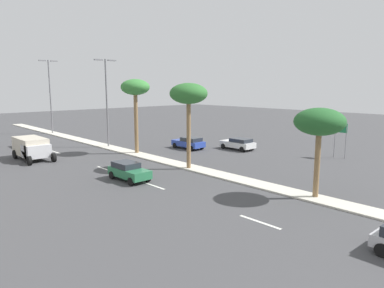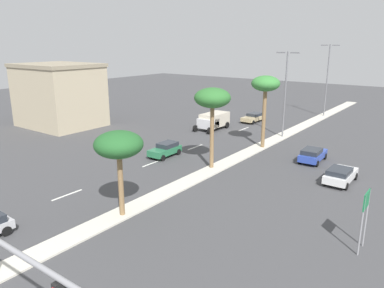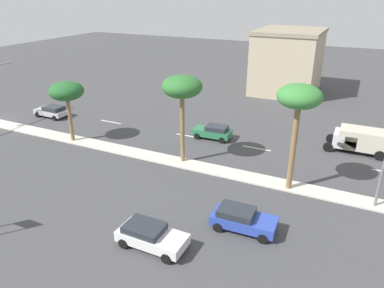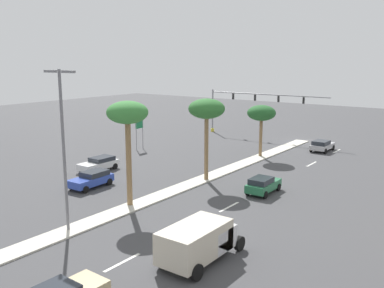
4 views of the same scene
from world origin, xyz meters
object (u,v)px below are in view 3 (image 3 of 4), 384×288
commercial_building (288,61)px  palm_tree_mid (66,92)px  palm_tree_right (182,88)px  sedan_green_trailing (213,132)px  sedan_silver_front (52,111)px  sedan_white_near (150,235)px  sedan_blue_leading (242,219)px  box_truck (359,139)px  palm_tree_leading (299,100)px

commercial_building → palm_tree_mid: bearing=-27.7°
palm_tree_right → sedan_green_trailing: bearing=176.4°
palm_tree_right → sedan_silver_front: (-4.16, -19.80, -6.01)m
sedan_white_near → sedan_silver_front: (-15.28, -23.26, -0.01)m
sedan_blue_leading → palm_tree_right: bearing=-132.1°
palm_tree_right → sedan_blue_leading: (7.15, 7.90, -5.98)m
palm_tree_right → sedan_blue_leading: size_ratio=1.83×
sedan_white_near → sedan_silver_front: sedan_white_near is taller
commercial_building → box_truck: bearing=29.9°
sedan_white_near → sedan_green_trailing: 17.59m
commercial_building → sedan_white_near: (39.52, 0.51, -3.75)m
palm_tree_right → sedan_white_near: 13.10m
sedan_silver_front → commercial_building: bearing=136.8°
commercial_building → sedan_blue_leading: bearing=7.9°
sedan_white_near → box_truck: (-20.24, 10.58, 0.51)m
palm_tree_right → palm_tree_leading: size_ratio=0.94×
sedan_silver_front → box_truck: box_truck is taller
palm_tree_right → palm_tree_mid: bearing=-87.2°
sedan_white_near → box_truck: size_ratio=0.75×
commercial_building → palm_tree_mid: 32.75m
sedan_white_near → box_truck: 22.85m
palm_tree_right → box_truck: size_ratio=1.36×
sedan_silver_front → box_truck: (-4.96, 33.85, 0.52)m
sedan_blue_leading → box_truck: 17.41m
palm_tree_leading → sedan_green_trailing: bearing=-127.0°
palm_tree_mid → sedan_white_near: 19.42m
palm_tree_right → sedan_white_near: (11.12, 3.47, -6.00)m
palm_tree_mid → sedan_blue_leading: (6.55, 20.14, -4.39)m
box_truck → commercial_building: bearing=-150.1°
palm_tree_mid → sedan_silver_front: size_ratio=1.49×
palm_tree_leading → sedan_white_near: size_ratio=1.93×
palm_tree_right → box_truck: bearing=123.0°
palm_tree_mid → sedan_green_trailing: 15.00m
palm_tree_right → box_truck: palm_tree_right is taller
palm_tree_leading → box_truck: palm_tree_leading is taller
sedan_blue_leading → sedan_white_near: sedan_blue_leading is taller
sedan_silver_front → box_truck: size_ratio=0.71×
sedan_green_trailing → commercial_building: bearing=173.4°
sedan_blue_leading → sedan_white_near: bearing=-48.1°
commercial_building → sedan_green_trailing: (22.21, -2.57, -3.73)m
box_truck → sedan_blue_leading: bearing=-20.7°
palm_tree_leading → box_truck: 12.33m
sedan_silver_front → palm_tree_leading: bearing=80.5°
palm_tree_mid → box_truck: bearing=110.3°
sedan_green_trailing → sedan_silver_front: (2.03, -20.19, -0.03)m
palm_tree_leading → sedan_white_near: (10.39, -6.11, -6.42)m
commercial_building → sedan_white_near: size_ratio=2.68×
commercial_building → palm_tree_mid: commercial_building is taller
commercial_building → palm_tree_mid: (29.00, -15.21, 0.65)m
commercial_building → sedan_blue_leading: (35.55, 4.93, -3.73)m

